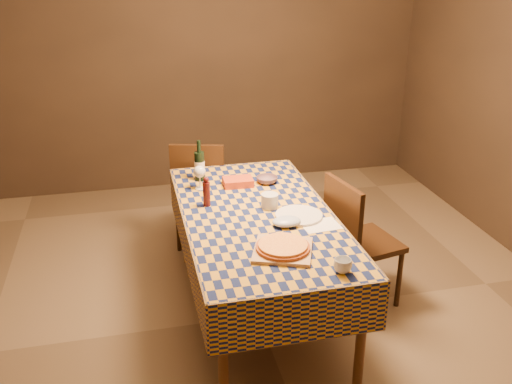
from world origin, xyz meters
TOP-DOWN VIEW (x-y plane):
  - room at (0.00, 0.00)m, footprint 5.00×5.10m
  - dining_table at (0.00, 0.00)m, footprint 0.94×1.84m
  - cutting_board at (0.02, -0.50)m, footprint 0.41×0.41m
  - pizza at (0.02, -0.50)m, footprint 0.37×0.37m
  - pepper_mill at (-0.29, 0.20)m, footprint 0.06×0.06m
  - bowl at (0.18, 0.49)m, footprint 0.18×0.18m
  - wine_glass at (-0.30, 0.49)m, footprint 0.08×0.08m
  - wine_bottle at (-0.27, 0.66)m, footprint 0.08×0.08m
  - deli_tub at (0.10, 0.08)m, footprint 0.13×0.13m
  - takeout_container at (-0.03, 0.49)m, footprint 0.21×0.15m
  - white_plate at (0.24, -0.10)m, footprint 0.30×0.30m
  - tumbler at (0.27, -0.78)m, footprint 0.12×0.12m
  - flour_patch at (0.33, -0.24)m, footprint 0.24×0.19m
  - flour_bag at (0.13, -0.19)m, footprint 0.18×0.14m
  - chair_far at (-0.22, 1.09)m, footprint 0.52×0.53m
  - chair_right at (0.68, 0.02)m, footprint 0.50×0.50m

SIDE VIEW (x-z plane):
  - chair_far at x=-0.22m, z-range 0.06..0.99m
  - chair_right at x=0.68m, z-range 0.06..0.99m
  - dining_table at x=0.00m, z-range 0.31..1.08m
  - flour_patch at x=0.33m, z-range 0.77..0.77m
  - white_plate at x=0.24m, z-range 0.77..0.79m
  - cutting_board at x=0.02m, z-range 0.77..0.79m
  - bowl at x=0.18m, z-range 0.77..0.82m
  - flour_bag at x=0.13m, z-range 0.77..0.82m
  - takeout_container at x=-0.03m, z-range 0.77..0.82m
  - pizza at x=0.02m, z-range 0.79..0.82m
  - tumbler at x=0.27m, z-range 0.77..0.85m
  - deli_tub at x=0.10m, z-range 0.77..0.86m
  - pepper_mill at x=-0.29m, z-range 0.76..0.96m
  - wine_bottle at x=-0.27m, z-range 0.73..1.03m
  - wine_glass at x=-0.30m, z-range 0.81..0.98m
  - room at x=0.00m, z-range 0.00..2.70m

